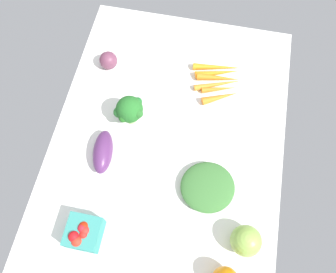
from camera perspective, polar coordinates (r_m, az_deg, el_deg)
tablecloth at (r=114.17cm, az=0.00°, el=-0.60°), size 104.00×76.00×2.00cm
red_onion_near_basket at (r=126.77cm, az=-9.94°, el=12.41°), size 6.45×6.45×6.45cm
broccoli_head at (r=110.94cm, az=-6.47°, el=4.40°), size 9.18×9.93×11.55cm
leafy_greens_clump at (r=106.46cm, az=6.64°, el=-8.38°), size 20.81×21.17×4.09cm
carrot_bunch at (r=123.93cm, az=8.46°, el=9.32°), size 19.02×19.15×2.76cm
berry_basket at (r=103.95cm, az=-13.94°, el=-15.39°), size 9.57×9.57×8.13cm
heirloom_tomato_green at (r=102.73cm, az=12.89°, el=-16.63°), size 8.90×8.90×8.90cm
eggplant at (r=110.19cm, az=-10.83°, el=-2.51°), size 15.32×8.25×6.20cm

